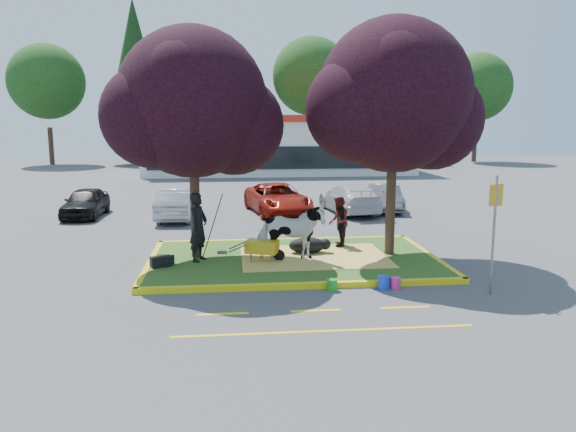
{
  "coord_description": "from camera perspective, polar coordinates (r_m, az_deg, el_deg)",
  "views": [
    {
      "loc": [
        -1.82,
        -15.7,
        4.1
      ],
      "look_at": [
        -0.11,
        0.5,
        1.28
      ],
      "focal_mm": 35.0,
      "sensor_mm": 36.0,
      "label": 1
    }
  ],
  "objects": [
    {
      "name": "curb_left",
      "position": [
        16.37,
        -13.83,
        -4.71
      ],
      "size": [
        0.16,
        5.3,
        0.15
      ],
      "primitive_type": "cube",
      "color": "yellow",
      "rests_on": "ground"
    },
    {
      "name": "fire_lane_stripe_b",
      "position": [
        12.35,
        2.82,
        -9.58
      ],
      "size": [
        1.1,
        0.12,
        0.01
      ],
      "primitive_type": "cube",
      "color": "yellow",
      "rests_on": "ground"
    },
    {
      "name": "curb_far",
      "position": [
        18.81,
        -0.34,
        -2.54
      ],
      "size": [
        8.3,
        0.16,
        0.15
      ],
      "primitive_type": "cube",
      "color": "yellow",
      "rests_on": "ground"
    },
    {
      "name": "fire_lane_stripe_c",
      "position": [
        12.79,
        11.82,
        -9.08
      ],
      "size": [
        1.1,
        0.12,
        0.01
      ],
      "primitive_type": "cube",
      "color": "yellow",
      "rests_on": "ground"
    },
    {
      "name": "visitor_a",
      "position": [
        17.57,
        5.15,
        -0.59
      ],
      "size": [
        0.71,
        0.85,
        1.58
      ],
      "primitive_type": "imported",
      "rotation": [
        0.0,
        0.0,
        -1.72
      ],
      "color": "#481416",
      "rests_on": "median_island"
    },
    {
      "name": "fire_lane_long",
      "position": [
        11.24,
        3.78,
        -11.59
      ],
      "size": [
        6.0,
        0.1,
        0.01
      ],
      "primitive_type": "cube",
      "color": "yellow",
      "rests_on": "ground"
    },
    {
      "name": "calf",
      "position": [
        16.75,
        1.98,
        -2.99
      ],
      "size": [
        1.2,
        0.82,
        0.48
      ],
      "primitive_type": "ellipsoid",
      "rotation": [
        0.0,
        0.0,
        0.18
      ],
      "color": "black",
      "rests_on": "median_island"
    },
    {
      "name": "median_island",
      "position": [
        16.31,
        0.56,
        -4.47
      ],
      "size": [
        8.0,
        5.0,
        0.15
      ],
      "primitive_type": "cube",
      "color": "#294A17",
      "rests_on": "ground"
    },
    {
      "name": "ground",
      "position": [
        16.33,
        0.56,
        -4.73
      ],
      "size": [
        90.0,
        90.0,
        0.0
      ],
      "primitive_type": "plane",
      "color": "#424244",
      "rests_on": "ground"
    },
    {
      "name": "car_black",
      "position": [
        25.28,
        -19.87,
        1.31
      ],
      "size": [
        1.55,
        3.66,
        1.23
      ],
      "primitive_type": "imported",
      "rotation": [
        0.0,
        0.0,
        -0.03
      ],
      "color": "black",
      "rests_on": "ground"
    },
    {
      "name": "treeline",
      "position": [
        53.52,
        -2.83,
        13.69
      ],
      "size": [
        46.58,
        7.8,
        14.63
      ],
      "color": "black",
      "rests_on": "ground"
    },
    {
      "name": "cow",
      "position": [
        15.76,
        0.29,
        -1.72
      ],
      "size": [
        1.95,
        0.99,
        1.6
      ],
      "primitive_type": "imported",
      "rotation": [
        0.0,
        0.0,
        1.5
      ],
      "color": "silver",
      "rests_on": "median_island"
    },
    {
      "name": "sign_post",
      "position": [
        13.87,
        20.24,
        -0.46
      ],
      "size": [
        0.38,
        0.16,
        2.83
      ],
      "rotation": [
        0.0,
        0.0,
        0.34
      ],
      "color": "slate",
      "rests_on": "ground"
    },
    {
      "name": "bucket_green",
      "position": [
        13.71,
        4.5,
        -7.0
      ],
      "size": [
        0.33,
        0.33,
        0.28
      ],
      "primitive_type": "cylinder",
      "rotation": [
        0.0,
        0.0,
        -0.32
      ],
      "color": "#179A1F",
      "rests_on": "ground"
    },
    {
      "name": "straw_bedding",
      "position": [
        16.37,
        2.65,
        -4.14
      ],
      "size": [
        4.2,
        3.0,
        0.01
      ],
      "primitive_type": "cube",
      "color": "#E9D260",
      "rests_on": "median_island"
    },
    {
      "name": "car_grey",
      "position": [
        25.79,
        9.82,
        1.86
      ],
      "size": [
        1.69,
        3.73,
        1.19
      ],
      "primitive_type": "imported",
      "rotation": [
        0.0,
        0.0,
        -0.12
      ],
      "color": "#56585D",
      "rests_on": "ground"
    },
    {
      "name": "gear_bag_green",
      "position": [
        15.87,
        -12.42,
        -4.38
      ],
      "size": [
        0.53,
        0.41,
        0.25
      ],
      "primitive_type": "cube",
      "rotation": [
        0.0,
        0.0,
        -0.28
      ],
      "color": "black",
      "rests_on": "median_island"
    },
    {
      "name": "visitor_b",
      "position": [
        17.56,
        5.44,
        -1.06
      ],
      "size": [
        0.62,
        0.83,
        1.3
      ],
      "primitive_type": "imported",
      "rotation": [
        0.0,
        0.0,
        -2.03
      ],
      "color": "black",
      "rests_on": "median_island"
    },
    {
      "name": "car_white",
      "position": [
        25.01,
        6.27,
        1.82
      ],
      "size": [
        2.33,
        4.66,
        1.3
      ],
      "primitive_type": "imported",
      "rotation": [
        0.0,
        0.0,
        3.26
      ],
      "color": "silver",
      "rests_on": "ground"
    },
    {
      "name": "bucket_blue",
      "position": [
        13.99,
        9.68,
        -6.68
      ],
      "size": [
        0.31,
        0.31,
        0.32
      ],
      "primitive_type": "cylinder",
      "rotation": [
        0.0,
        0.0,
        -0.04
      ],
      "color": "blue",
      "rests_on": "ground"
    },
    {
      "name": "handler",
      "position": [
        15.91,
        -9.09,
        -1.12
      ],
      "size": [
        0.72,
        0.84,
        1.93
      ],
      "primitive_type": "imported",
      "rotation": [
        0.0,
        0.0,
        1.13
      ],
      "color": "black",
      "rests_on": "median_island"
    },
    {
      "name": "car_red",
      "position": [
        24.62,
        -1.07,
        1.78
      ],
      "size": [
        2.99,
        5.05,
        1.32
      ],
      "primitive_type": "imported",
      "rotation": [
        0.0,
        0.0,
        0.18
      ],
      "color": "maroon",
      "rests_on": "ground"
    },
    {
      "name": "wheelbarrow",
      "position": [
        15.78,
        -2.63,
        -3.15
      ],
      "size": [
        1.58,
        0.8,
        0.6
      ],
      "rotation": [
        0.0,
        0.0,
        -0.35
      ],
      "color": "black",
      "rests_on": "median_island"
    },
    {
      "name": "gear_bag_dark",
      "position": [
        15.65,
        -12.79,
        -4.53
      ],
      "size": [
        0.62,
        0.49,
        0.28
      ],
      "primitive_type": "cube",
      "rotation": [
        0.0,
        0.0,
        0.39
      ],
      "color": "black",
      "rests_on": "median_island"
    },
    {
      "name": "bucket_pink",
      "position": [
        14.08,
        10.83,
        -6.7
      ],
      "size": [
        0.26,
        0.26,
        0.28
      ],
      "primitive_type": "cylinder",
      "rotation": [
        0.0,
        0.0,
        -0.01
      ],
      "color": "#DA307F",
      "rests_on": "ground"
    },
    {
      "name": "car_silver",
      "position": [
        23.68,
        -11.1,
        1.24
      ],
      "size": [
        1.63,
        4.01,
        1.29
      ],
      "primitive_type": "imported",
      "rotation": [
        0.0,
        0.0,
        3.07
      ],
      "color": "#A3A5AB",
      "rests_on": "ground"
    },
    {
      "name": "fire_lane_stripe_a",
      "position": [
        12.21,
        -6.63,
        -9.86
      ],
      "size": [
        1.1,
        0.12,
        0.01
      ],
      "primitive_type": "cube",
      "color": "yellow",
      "rests_on": "ground"
    },
    {
      "name": "retail_building",
      "position": [
        43.89,
        -1.04,
        7.4
      ],
      "size": [
        20.4,
        8.4,
        4.4
      ],
      "color": "silver",
      "rests_on": "ground"
    },
    {
      "name": "curb_right",
      "position": [
        17.25,
        14.18,
        -3.98
      ],
      "size": [
        0.16,
        5.3,
        0.15
      ],
      "primitive_type": "cube",
      "color": "yellow",
      "rests_on": "ground"
    },
    {
      "name": "curb_near",
      "position": [
        13.85,
        1.79,
        -7.09
      ],
      "size": [
        8.3,
        0.16,
        0.15
      ],
      "primitive_type": "cube",
      "color": "yellow",
      "rests_on": "ground"
    },
    {
      "name": "tree_purple_left",
      "position": [
        16.11,
        -9.62,
        10.6
      ],
      "size": [
        5.06,
        4.2,
        6.51
      ],
      "color": "black",
      "rests_on": "median_island"
    },
    {
      "name": "tree_purple_right",
      "position": [
        16.58,
        10.79,
        11.24
      ],
      "size": [
        5.3,
        4.4,
        6.82
      ],
      "color": "black",
      "rests_on": "median_island"
    }
  ]
}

